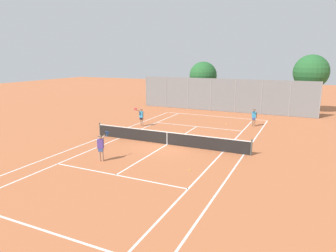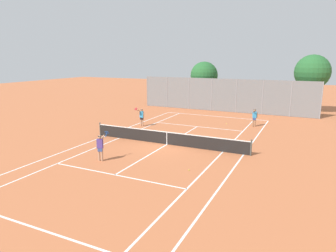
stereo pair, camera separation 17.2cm
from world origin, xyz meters
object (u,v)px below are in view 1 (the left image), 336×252
tennis_net (167,138)px  player_far_right (254,117)px  tree_behind_right (311,73)px  player_far_left (141,116)px  player_near_side (101,146)px  tree_behind_left (203,76)px  loose_tennis_ball_1 (190,170)px  loose_tennis_ball_0 (226,124)px

tennis_net → player_far_right: (4.65, 8.67, 0.40)m
player_far_right → tree_behind_right: 11.44m
player_far_left → player_far_right: 10.24m
tennis_net → player_far_right: size_ratio=7.50×
tree_behind_right → player_near_side: bearing=-115.2°
tree_behind_left → player_far_right: bearing=-47.9°
tennis_net → tree_behind_right: tree_behind_right is taller
player_far_right → loose_tennis_ball_1: bearing=-95.8°
player_near_side → player_far_left: bearing=105.5°
loose_tennis_ball_0 → tree_behind_right: 12.93m
tree_behind_left → tree_behind_right: 12.35m
tennis_net → player_far_right: player_far_right is taller
player_near_side → loose_tennis_ball_1: 5.56m
player_far_left → tree_behind_right: 20.06m
player_far_left → loose_tennis_ball_1: 11.69m
player_far_left → loose_tennis_ball_1: player_far_left is taller
player_far_left → loose_tennis_ball_0: 8.05m
loose_tennis_ball_0 → tree_behind_right: (6.87, 10.00, 4.46)m
player_near_side → loose_tennis_ball_0: size_ratio=26.88×
loose_tennis_ball_0 → tennis_net: bearing=-103.8°
tennis_net → player_far_left: size_ratio=6.76×
player_near_side → loose_tennis_ball_1: player_near_side is taller
player_far_left → loose_tennis_ball_0: (6.77, 4.26, -0.89)m
tree_behind_left → tree_behind_right: size_ratio=0.87×
player_near_side → tree_behind_left: size_ratio=0.31×
player_far_right → tree_behind_left: 12.22m
player_far_left → tree_behind_right: size_ratio=0.27×
loose_tennis_ball_1 → tree_behind_left: tree_behind_left is taller
player_near_side → tree_behind_left: bearing=93.1°
player_far_left → tree_behind_right: bearing=46.3°
player_far_left → player_far_right: size_ratio=1.11×
tree_behind_right → loose_tennis_ball_0: bearing=-124.5°
player_far_left → player_far_right: player_far_left is taller
loose_tennis_ball_0 → tree_behind_left: (-5.41, 8.83, 3.87)m
player_near_side → player_far_right: 15.15m
player_far_right → loose_tennis_ball_1: 12.88m
tennis_net → player_near_side: size_ratio=6.76×
loose_tennis_ball_0 → player_far_left: bearing=-147.8°
player_near_side → player_far_left: 9.62m
player_far_left → loose_tennis_ball_1: bearing=-46.7°
player_far_right → tree_behind_left: tree_behind_left is taller
player_near_side → loose_tennis_ball_0: bearing=72.8°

